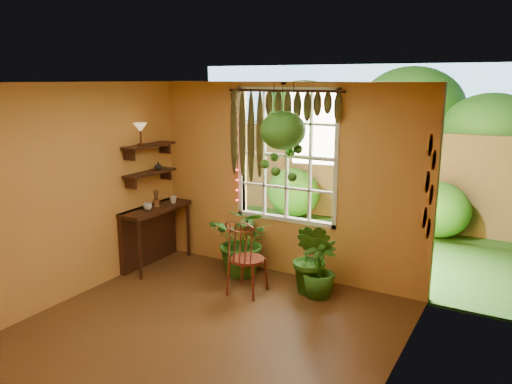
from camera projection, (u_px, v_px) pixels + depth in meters
floor at (191, 342)px, 5.30m from camera, size 4.50×4.50×0.00m
ceiling at (182, 83)px, 4.70m from camera, size 4.50×4.50×0.00m
wall_back at (286, 181)px, 6.91m from camera, size 4.00×0.00×4.00m
wall_left at (52, 198)px, 5.96m from camera, size 0.00×4.50×4.50m
wall_right at (385, 254)px, 4.04m from camera, size 0.00×4.50×4.50m
window at (287, 156)px, 6.85m from camera, size 1.52×0.10×1.86m
valance_vine at (278, 114)px, 6.66m from camera, size 1.70×0.12×1.10m
string_lights at (237, 149)px, 7.13m from camera, size 0.03×0.03×1.54m
wall_plates at (428, 188)px, 5.52m from camera, size 0.04×0.32×1.10m
counter_ledge at (151, 228)px, 7.45m from camera, size 0.40×1.20×0.90m
shelf_lower at (150, 173)px, 7.24m from camera, size 0.25×0.90×0.04m
shelf_upper at (149, 145)px, 7.15m from camera, size 0.25×0.90×0.04m
backyard at (390, 148)px, 10.73m from camera, size 14.00×10.00×12.00m
windsor_chair at (246, 269)px, 6.44m from camera, size 0.45×0.47×1.17m
potted_plant_left at (244, 240)px, 7.03m from camera, size 1.01×0.91×1.02m
potted_plant_mid at (312, 258)px, 6.39m from camera, size 0.64×0.57×0.97m
potted_plant_right at (319, 268)px, 6.34m from camera, size 0.57×0.57×0.78m
hanging_basket at (283, 138)px, 6.39m from camera, size 0.59×0.59×1.26m
cup_a at (148, 207)px, 7.13m from camera, size 0.15×0.15×0.10m
cup_b at (173, 200)px, 7.53m from camera, size 0.13×0.13×0.10m
brush_jar at (156, 198)px, 7.30m from camera, size 0.09×0.09×0.32m
shelf_vase at (158, 166)px, 7.37m from camera, size 0.15×0.15×0.12m
tiffany_lamp at (140, 129)px, 6.94m from camera, size 0.19×0.19×0.32m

